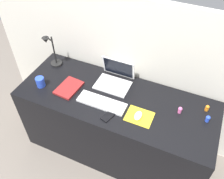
{
  "coord_description": "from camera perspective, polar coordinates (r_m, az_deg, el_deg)",
  "views": [
    {
      "loc": [
        0.54,
        -1.29,
        2.23
      ],
      "look_at": [
        -0.03,
        0.0,
        0.83
      ],
      "focal_mm": 38.83,
      "sensor_mm": 36.0,
      "label": 1
    }
  ],
  "objects": [
    {
      "name": "desk",
      "position": [
        2.33,
        0.78,
        -8.32
      ],
      "size": [
        1.7,
        0.65,
        0.74
      ],
      "primitive_type": "cube",
      "color": "black",
      "rests_on": "ground_plane"
    },
    {
      "name": "notebook_pad",
      "position": [
        2.15,
        -10.12,
        0.41
      ],
      "size": [
        0.19,
        0.25,
        0.02
      ],
      "primitive_type": "cube",
      "rotation": [
        0.0,
        0.0,
        -0.09
      ],
      "color": "maroon",
      "rests_on": "desk"
    },
    {
      "name": "coffee_mug",
      "position": [
        2.21,
        -16.52,
        1.71
      ],
      "size": [
        0.08,
        0.08,
        0.09
      ],
      "primitive_type": "cylinder",
      "color": "blue",
      "rests_on": "desk"
    },
    {
      "name": "toy_figurine_orange",
      "position": [
        2.08,
        21.5,
        -4.06
      ],
      "size": [
        0.03,
        0.03,
        0.06
      ],
      "color": "orange",
      "rests_on": "desk"
    },
    {
      "name": "mousepad",
      "position": [
        1.92,
        6.46,
        -6.31
      ],
      "size": [
        0.21,
        0.17,
        0.0
      ],
      "primitive_type": "cube",
      "color": "yellow",
      "rests_on": "desk"
    },
    {
      "name": "cell_phone",
      "position": [
        1.91,
        -0.79,
        -6.19
      ],
      "size": [
        0.1,
        0.14,
        0.01
      ],
      "primitive_type": "cube",
      "rotation": [
        0.0,
        0.0,
        -0.31
      ],
      "color": "black",
      "rests_on": "desk"
    },
    {
      "name": "desk_lamp",
      "position": [
        2.32,
        -13.99,
        8.55
      ],
      "size": [
        0.11,
        0.17,
        0.36
      ],
      "color": "black",
      "rests_on": "desk"
    },
    {
      "name": "back_wall",
      "position": [
        2.29,
        4.52,
        3.95
      ],
      "size": [
        2.9,
        0.05,
        1.47
      ],
      "primitive_type": "cube",
      "color": "silver",
      "rests_on": "ground_plane"
    },
    {
      "name": "mouse",
      "position": [
        1.9,
        6.19,
        -6.14
      ],
      "size": [
        0.06,
        0.1,
        0.03
      ],
      "primitive_type": "ellipsoid",
      "color": "white",
      "rests_on": "mousepad"
    },
    {
      "name": "toy_figurine_pink",
      "position": [
        1.99,
        15.73,
        -4.62
      ],
      "size": [
        0.03,
        0.03,
        0.06
      ],
      "color": "pink",
      "rests_on": "desk"
    },
    {
      "name": "toy_figurine_blue",
      "position": [
        2.0,
        21.63,
        -6.38
      ],
      "size": [
        0.04,
        0.04,
        0.06
      ],
      "color": "blue",
      "rests_on": "desk"
    },
    {
      "name": "ground_plane",
      "position": [
        2.63,
        0.7,
        -13.16
      ],
      "size": [
        6.0,
        6.0,
        0.0
      ],
      "primitive_type": "plane",
      "color": "slate"
    },
    {
      "name": "keyboard",
      "position": [
        2.0,
        -2.42,
        -3.11
      ],
      "size": [
        0.41,
        0.13,
        0.02
      ],
      "primitive_type": "cube",
      "color": "white",
      "rests_on": "desk"
    },
    {
      "name": "laptop",
      "position": [
        2.15,
        0.76,
        2.87
      ],
      "size": [
        0.3,
        0.26,
        0.21
      ],
      "color": "white",
      "rests_on": "desk"
    }
  ]
}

